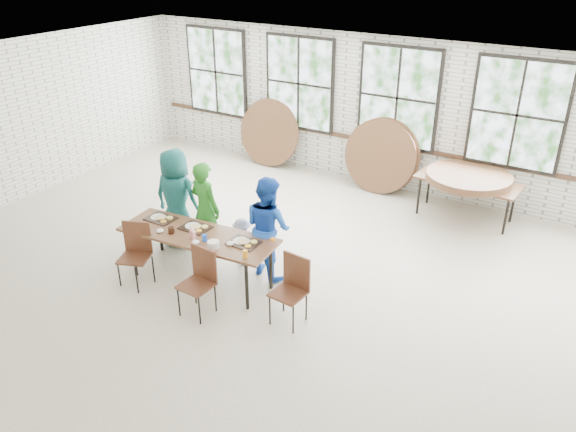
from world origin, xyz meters
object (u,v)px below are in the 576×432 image
(chair_near_left, at_px, (136,248))
(storage_table, at_px, (468,183))
(dining_table, at_px, (198,237))
(chair_near_right, at_px, (200,276))

(chair_near_left, height_order, storage_table, chair_near_left)
(dining_table, height_order, chair_near_right, chair_near_right)
(chair_near_left, xyz_separation_m, chair_near_right, (1.28, -0.08, 0.00))
(dining_table, relative_size, chair_near_right, 2.59)
(dining_table, distance_m, chair_near_left, 0.92)
(chair_near_right, relative_size, storage_table, 0.51)
(chair_near_left, distance_m, chair_near_right, 1.28)
(dining_table, distance_m, storage_table, 4.97)
(chair_near_left, relative_size, chair_near_right, 1.00)
(chair_near_left, bearing_deg, chair_near_right, -26.62)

